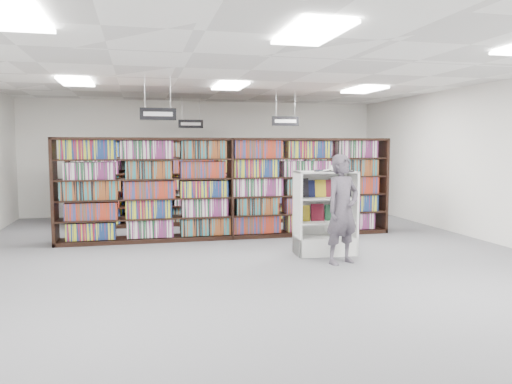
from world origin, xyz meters
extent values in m
plane|color=#55565B|center=(0.00, 0.00, 0.00)|extent=(12.00, 12.00, 0.00)
cube|color=white|center=(0.00, 0.00, 3.20)|extent=(10.00, 12.00, 0.10)
cube|color=white|center=(0.00, 6.00, 1.60)|extent=(10.00, 0.10, 3.20)
cube|color=white|center=(0.00, -6.00, 1.60)|extent=(10.00, 0.10, 3.20)
cube|color=white|center=(5.00, 0.00, 1.60)|extent=(0.10, 12.00, 3.20)
cube|color=black|center=(0.00, 2.00, 1.05)|extent=(7.00, 0.60, 2.10)
cube|color=maroon|center=(0.00, 2.00, 1.05)|extent=(6.88, 0.42, 1.98)
cube|color=black|center=(0.00, 4.00, 1.05)|extent=(7.00, 0.60, 2.10)
cube|color=maroon|center=(0.00, 4.00, 1.05)|extent=(6.88, 0.42, 1.98)
cube|color=black|center=(0.00, 5.70, 1.05)|extent=(7.00, 0.60, 2.10)
cube|color=maroon|center=(0.00, 5.70, 1.05)|extent=(6.88, 0.42, 1.98)
cylinder|color=#B2B2B7|center=(-1.73, 1.00, 2.91)|extent=(0.01, 0.01, 0.58)
cylinder|color=#B2B2B7|center=(-1.27, 1.00, 2.91)|extent=(0.01, 0.01, 0.58)
cube|color=black|center=(-1.50, 1.00, 2.51)|extent=(0.65, 0.02, 0.22)
cube|color=white|center=(-1.50, 0.99, 2.51)|extent=(0.52, 0.00, 0.08)
cylinder|color=#B2B2B7|center=(1.27, 3.00, 2.91)|extent=(0.01, 0.01, 0.58)
cylinder|color=#B2B2B7|center=(1.73, 3.00, 2.91)|extent=(0.01, 0.01, 0.58)
cube|color=black|center=(1.50, 3.00, 2.51)|extent=(0.65, 0.02, 0.22)
cube|color=white|center=(1.50, 2.99, 2.51)|extent=(0.52, 0.00, 0.08)
cylinder|color=#B2B2B7|center=(-0.73, 5.00, 2.91)|extent=(0.01, 0.01, 0.58)
cylinder|color=#B2B2B7|center=(-0.27, 5.00, 2.91)|extent=(0.01, 0.01, 0.58)
cube|color=black|center=(-0.50, 5.00, 2.51)|extent=(0.65, 0.02, 0.22)
cube|color=white|center=(-0.50, 4.99, 2.51)|extent=(0.52, 0.00, 0.08)
cube|color=white|center=(-3.00, -3.00, 3.16)|extent=(0.60, 1.20, 0.04)
cube|color=white|center=(0.00, -3.00, 3.16)|extent=(0.60, 1.20, 0.04)
cube|color=white|center=(-3.00, 2.00, 3.16)|extent=(0.60, 1.20, 0.04)
cube|color=white|center=(0.00, 2.00, 3.16)|extent=(0.60, 1.20, 0.04)
cube|color=white|center=(3.00, 2.00, 3.16)|extent=(0.60, 1.20, 0.04)
cube|color=white|center=(1.36, 0.01, 0.16)|extent=(1.09, 0.59, 0.32)
cube|color=white|center=(0.85, 0.04, 0.75)|extent=(0.07, 0.53, 1.49)
cube|color=white|center=(1.87, -0.02, 0.75)|extent=(0.07, 0.53, 1.49)
cube|color=white|center=(1.37, 0.26, 0.75)|extent=(1.07, 0.09, 1.49)
cube|color=white|center=(1.36, 0.01, 1.48)|extent=(1.09, 0.59, 0.03)
cube|color=white|center=(1.36, 0.01, 0.59)|extent=(1.01, 0.54, 0.02)
cube|color=white|center=(1.36, 0.01, 1.01)|extent=(1.01, 0.54, 0.02)
cube|color=black|center=(0.95, 0.08, 1.18)|extent=(0.22, 0.09, 0.32)
cube|color=#131636|center=(1.11, 0.07, 1.18)|extent=(0.22, 0.09, 0.32)
cube|color=gold|center=(1.28, 0.07, 1.18)|extent=(0.22, 0.09, 0.32)
cube|color=maroon|center=(1.44, 0.06, 1.18)|extent=(0.22, 0.09, 0.32)
cube|color=#174328|center=(1.61, 0.05, 1.18)|extent=(0.22, 0.09, 0.32)
cube|color=black|center=(1.77, 0.04, 1.18)|extent=(0.22, 0.09, 0.32)
cube|color=gold|center=(0.97, 0.08, 0.75)|extent=(0.24, 0.07, 0.30)
cube|color=maroon|center=(1.23, 0.07, 0.75)|extent=(0.24, 0.07, 0.30)
cube|color=#174328|center=(1.49, 0.05, 0.75)|extent=(0.24, 0.07, 0.30)
cube|color=black|center=(1.75, 0.04, 0.75)|extent=(0.24, 0.07, 0.30)
cube|color=black|center=(1.48, -0.06, 1.50)|extent=(0.78, 0.62, 0.02)
cube|color=white|center=(1.32, -0.06, 1.51)|extent=(0.42, 0.45, 0.06)
cube|color=white|center=(1.65, -0.06, 1.51)|extent=(0.41, 0.45, 0.08)
cylinder|color=white|center=(1.46, -0.06, 1.55)|extent=(0.22, 0.36, 0.10)
imported|color=#4E4852|center=(1.38, -0.70, 0.90)|extent=(0.76, 0.63, 1.79)
camera|label=1|loc=(-1.86, -8.27, 1.94)|focal=35.00mm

